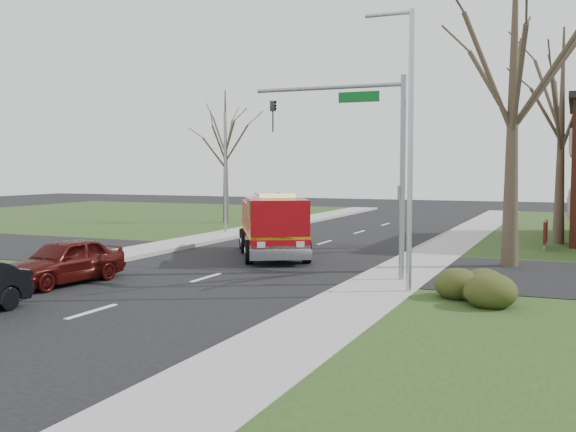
% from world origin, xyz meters
% --- Properties ---
extents(ground, '(120.00, 120.00, 0.00)m').
position_xyz_m(ground, '(0.00, 0.00, 0.00)').
color(ground, black).
rests_on(ground, ground).
extents(sidewalk_right, '(2.40, 80.00, 0.15)m').
position_xyz_m(sidewalk_right, '(6.20, 0.00, 0.07)').
color(sidewalk_right, gray).
rests_on(sidewalk_right, ground).
extents(sidewalk_left, '(2.40, 80.00, 0.15)m').
position_xyz_m(sidewalk_left, '(-6.20, 0.00, 0.07)').
color(sidewalk_left, gray).
rests_on(sidewalk_left, ground).
extents(health_center_sign, '(0.12, 2.00, 1.40)m').
position_xyz_m(health_center_sign, '(10.50, 12.50, 0.88)').
color(health_center_sign, '#491311').
rests_on(health_center_sign, ground).
extents(hedge_corner, '(2.80, 2.00, 0.90)m').
position_xyz_m(hedge_corner, '(9.00, -1.00, 0.58)').
color(hedge_corner, '#2E3513').
rests_on(hedge_corner, lawn_right).
extents(bare_tree_near, '(6.00, 6.00, 12.00)m').
position_xyz_m(bare_tree_near, '(9.50, 6.00, 7.41)').
color(bare_tree_near, '#392B22').
rests_on(bare_tree_near, ground).
extents(bare_tree_far, '(5.25, 5.25, 10.50)m').
position_xyz_m(bare_tree_far, '(11.00, 15.00, 6.49)').
color(bare_tree_far, '#392B22').
rests_on(bare_tree_far, ground).
extents(bare_tree_left, '(4.50, 4.50, 9.00)m').
position_xyz_m(bare_tree_left, '(-10.00, 20.00, 5.56)').
color(bare_tree_left, '#392B22').
rests_on(bare_tree_left, ground).
extents(traffic_signal_mast, '(5.29, 0.18, 6.80)m').
position_xyz_m(traffic_signal_mast, '(5.21, 1.50, 4.71)').
color(traffic_signal_mast, gray).
rests_on(traffic_signal_mast, ground).
extents(streetlight_pole, '(1.48, 0.16, 8.40)m').
position_xyz_m(streetlight_pole, '(7.14, -0.50, 4.55)').
color(streetlight_pole, '#B7BABF').
rests_on(streetlight_pole, ground).
extents(utility_pole_far, '(0.14, 0.14, 7.00)m').
position_xyz_m(utility_pole_far, '(-6.80, 14.00, 3.50)').
color(utility_pole_far, gray).
rests_on(utility_pole_far, ground).
extents(fire_engine, '(5.44, 7.14, 2.77)m').
position_xyz_m(fire_engine, '(-0.26, 6.16, 1.26)').
color(fire_engine, '#A2070F').
rests_on(fire_engine, ground).
extents(parked_car_maroon, '(2.26, 4.55, 1.49)m').
position_xyz_m(parked_car_maroon, '(-3.73, -2.83, 0.74)').
color(parked_car_maroon, '#3E0B0A').
rests_on(parked_car_maroon, ground).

